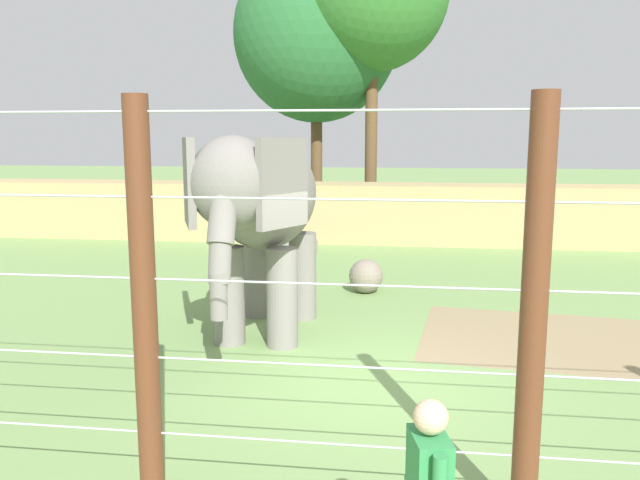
{
  "coord_description": "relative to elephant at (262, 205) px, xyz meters",
  "views": [
    {
      "loc": [
        0.56,
        -8.26,
        3.27
      ],
      "look_at": [
        -0.98,
        3.08,
        1.4
      ],
      "focal_mm": 35.6,
      "sensor_mm": 36.0,
      "label": 1
    }
  ],
  "objects": [
    {
      "name": "ground_plane",
      "position": [
        1.73,
        -1.67,
        -2.18
      ],
      "size": [
        120.0,
        120.0,
        0.0
      ],
      "primitive_type": "plane",
      "color": "#759956"
    },
    {
      "name": "dirt_patch",
      "position": [
        4.65,
        0.43,
        -2.18
      ],
      "size": [
        4.37,
        3.62,
        0.01
      ],
      "primitive_type": "cube",
      "rotation": [
        0.0,
        0.0,
        -0.12
      ],
      "color": "#937F5B",
      "rests_on": "ground"
    },
    {
      "name": "embankment_wall",
      "position": [
        1.73,
        9.93,
        -1.27
      ],
      "size": [
        36.0,
        1.8,
        1.81
      ],
      "primitive_type": "cube",
      "color": "tan",
      "rests_on": "ground"
    },
    {
      "name": "elephant",
      "position": [
        0.0,
        0.0,
        0.0
      ],
      "size": [
        1.87,
        4.44,
        3.29
      ],
      "color": "gray",
      "rests_on": "ground"
    },
    {
      "name": "enrichment_ball",
      "position": [
        1.49,
        3.16,
        -1.82
      ],
      "size": [
        0.72,
        0.72,
        0.72
      ],
      "primitive_type": "sphere",
      "color": "gray",
      "rests_on": "ground"
    },
    {
      "name": "cable_fence",
      "position": [
        1.71,
        -4.85,
        -0.36
      ],
      "size": [
        11.85,
        0.22,
        3.62
      ],
      "color": "brown",
      "rests_on": "ground"
    },
    {
      "name": "water_tub",
      "position": [
        -0.73,
        7.76,
        -2.0
      ],
      "size": [
        1.1,
        1.1,
        0.35
      ],
      "color": "gray",
      "rests_on": "ground"
    },
    {
      "name": "tree_behind_wall",
      "position": [
        -1.16,
        14.54,
        4.86
      ],
      "size": [
        6.22,
        6.22,
        10.32
      ],
      "color": "brown",
      "rests_on": "ground"
    }
  ]
}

